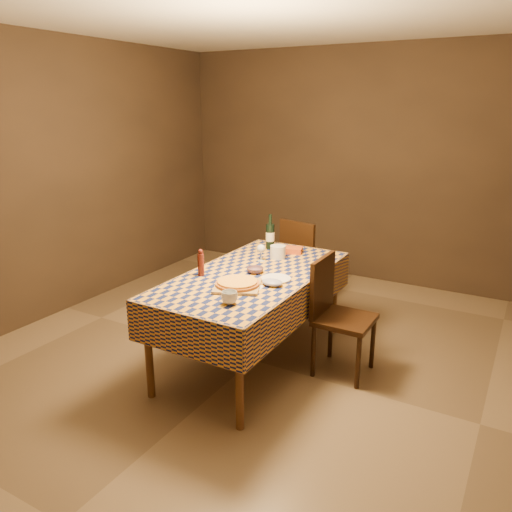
# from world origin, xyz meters

# --- Properties ---
(room) EXTENTS (5.00, 5.10, 2.70)m
(room) POSITION_xyz_m (0.00, 0.00, 1.35)
(room) COLOR brown
(room) RESTS_ON ground
(dining_table) EXTENTS (0.94, 1.84, 0.77)m
(dining_table) POSITION_xyz_m (0.00, 0.00, 0.69)
(dining_table) COLOR brown
(dining_table) RESTS_ON ground
(cutting_board) EXTENTS (0.43, 0.43, 0.02)m
(cutting_board) POSITION_xyz_m (0.06, -0.33, 0.78)
(cutting_board) COLOR #A3834C
(cutting_board) RESTS_ON dining_table
(pizza) EXTENTS (0.37, 0.37, 0.03)m
(pizza) POSITION_xyz_m (0.06, -0.33, 0.81)
(pizza) COLOR #A4571B
(pizza) RESTS_ON cutting_board
(pepper_mill) EXTENTS (0.06, 0.06, 0.21)m
(pepper_mill) POSITION_xyz_m (-0.33, -0.24, 0.87)
(pepper_mill) COLOR #461410
(pepper_mill) RESTS_ON dining_table
(bowl) EXTENTS (0.17, 0.17, 0.04)m
(bowl) POSITION_xyz_m (0.01, 0.02, 0.79)
(bowl) COLOR #634753
(bowl) RESTS_ON dining_table
(wine_glass) EXTENTS (0.08, 0.08, 0.15)m
(wine_glass) POSITION_xyz_m (-0.10, 0.32, 0.87)
(wine_glass) COLOR silver
(wine_glass) RESTS_ON dining_table
(wine_bottle) EXTENTS (0.09, 0.09, 0.32)m
(wine_bottle) POSITION_xyz_m (-0.22, 0.69, 0.89)
(wine_bottle) COLOR black
(wine_bottle) RESTS_ON dining_table
(deli_tub) EXTENTS (0.17, 0.17, 0.11)m
(deli_tub) POSITION_xyz_m (-0.01, 0.46, 0.83)
(deli_tub) COLOR silver
(deli_tub) RESTS_ON dining_table
(takeout_container) EXTENTS (0.22, 0.18, 0.05)m
(takeout_container) POSITION_xyz_m (0.01, 0.67, 0.79)
(takeout_container) COLOR #B74718
(takeout_container) RESTS_ON dining_table
(white_plate) EXTENTS (0.25, 0.25, 0.01)m
(white_plate) POSITION_xyz_m (0.23, -0.04, 0.78)
(white_plate) COLOR white
(white_plate) RESTS_ON dining_table
(tumbler) EXTENTS (0.12, 0.12, 0.09)m
(tumbler) POSITION_xyz_m (0.18, -0.62, 0.81)
(tumbler) COLOR silver
(tumbler) RESTS_ON dining_table
(flour_patch) EXTENTS (0.31, 0.26, 0.00)m
(flour_patch) POSITION_xyz_m (0.10, -0.34, 0.77)
(flour_patch) COLOR white
(flour_patch) RESTS_ON dining_table
(flour_bag) EXTENTS (0.20, 0.17, 0.05)m
(flour_bag) POSITION_xyz_m (0.26, -0.17, 0.79)
(flour_bag) COLOR #9196BA
(flour_bag) RESTS_ON dining_table
(chair_far) EXTENTS (0.50, 0.50, 0.93)m
(chair_far) POSITION_xyz_m (-0.15, 1.30, 0.52)
(chair_far) COLOR black
(chair_far) RESTS_ON ground
(chair_right) EXTENTS (0.43, 0.42, 0.93)m
(chair_right) POSITION_xyz_m (0.63, 0.20, 0.52)
(chair_right) COLOR black
(chair_right) RESTS_ON ground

